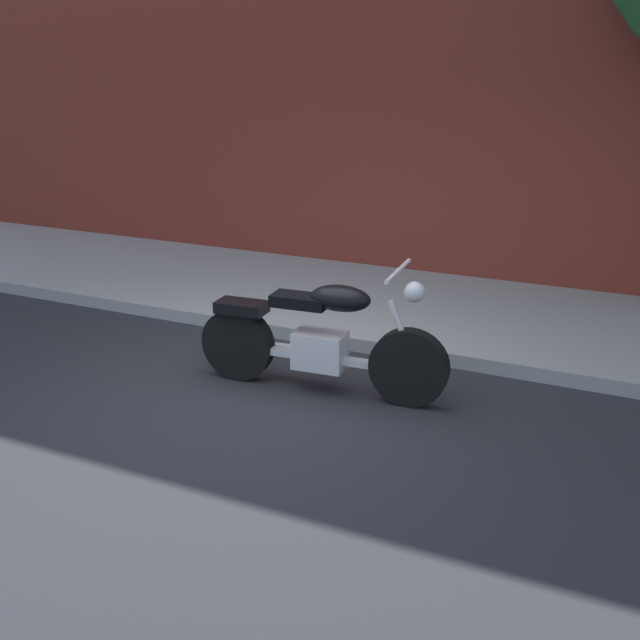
{
  "coord_description": "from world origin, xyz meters",
  "views": [
    {
      "loc": [
        2.92,
        -4.93,
        2.71
      ],
      "look_at": [
        0.45,
        0.41,
        0.65
      ],
      "focal_mm": 41.61,
      "sensor_mm": 36.0,
      "label": 1
    }
  ],
  "objects": [
    {
      "name": "ground_plane",
      "position": [
        0.0,
        0.0,
        0.0
      ],
      "size": [
        60.0,
        60.0,
        0.0
      ],
      "primitive_type": "plane",
      "color": "#28282D"
    },
    {
      "name": "sidewalk",
      "position": [
        0.0,
        2.72,
        0.07
      ],
      "size": [
        18.55,
        2.67,
        0.14
      ],
      "primitive_type": "cube",
      "color": "#9E9E9E",
      "rests_on": "ground"
    },
    {
      "name": "motorcycle",
      "position": [
        0.45,
        0.42,
        0.47
      ],
      "size": [
        2.23,
        0.7,
        1.16
      ],
      "color": "black",
      "rests_on": "ground"
    }
  ]
}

